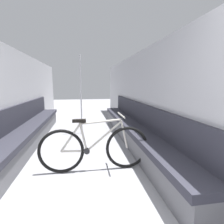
# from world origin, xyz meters

# --- Properties ---
(wall_left) EXTENTS (0.10, 9.93, 2.11)m
(wall_left) POSITION_xyz_m (-1.44, 3.37, 1.05)
(wall_left) COLOR #B2B2B7
(wall_left) RESTS_ON ground
(wall_right) EXTENTS (0.10, 9.93, 2.11)m
(wall_right) POSITION_xyz_m (1.44, 3.37, 1.05)
(wall_right) COLOR #B2B2B7
(wall_right) RESTS_ON ground
(bench_seat_row_left) EXTENTS (0.48, 5.22, 0.91)m
(bench_seat_row_left) POSITION_xyz_m (-1.18, 3.36, 0.30)
(bench_seat_row_left) COLOR #5B5B60
(bench_seat_row_left) RESTS_ON ground
(bench_seat_row_right) EXTENTS (0.48, 5.22, 0.91)m
(bench_seat_row_right) POSITION_xyz_m (1.18, 3.36, 0.30)
(bench_seat_row_right) COLOR #5B5B60
(bench_seat_row_right) RESTS_ON ground
(bicycle) EXTENTS (1.71, 0.46, 0.89)m
(bicycle) POSITION_xyz_m (0.21, 2.17, 0.37)
(bicycle) COLOR black
(bicycle) RESTS_ON ground
(grab_pole_near) EXTENTS (0.08, 0.08, 2.09)m
(grab_pole_near) POSITION_xyz_m (-0.01, 4.29, 1.02)
(grab_pole_near) COLOR gray
(grab_pole_near) RESTS_ON ground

